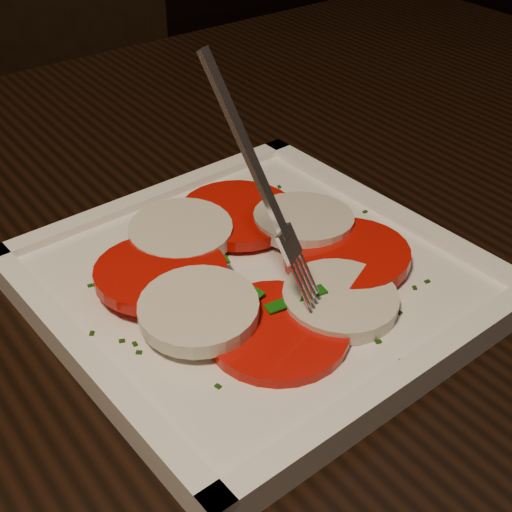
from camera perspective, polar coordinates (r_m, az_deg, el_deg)
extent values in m
cube|color=black|center=(0.56, -1.68, 0.86)|extent=(1.30, 0.96, 0.04)
cylinder|color=black|center=(1.28, 9.76, 2.31)|extent=(0.06, 0.06, 0.71)
cube|color=black|center=(1.30, -15.64, 6.96)|extent=(0.54, 0.54, 0.04)
cylinder|color=black|center=(1.28, -6.62, -5.93)|extent=(0.04, 0.04, 0.41)
cylinder|color=black|center=(1.56, -7.10, 2.82)|extent=(0.04, 0.04, 0.41)
cube|color=white|center=(0.47, 0.00, -2.21)|extent=(0.31, 0.31, 0.01)
cylinder|color=#C40804|center=(0.42, 1.74, -6.05)|extent=(0.09, 0.09, 0.01)
cylinder|color=beige|center=(0.44, 6.74, -3.49)|extent=(0.07, 0.07, 0.01)
cylinder|color=#C40804|center=(0.48, 7.25, 0.05)|extent=(0.09, 0.09, 0.01)
cylinder|color=beige|center=(0.51, 3.83, 2.83)|extent=(0.07, 0.07, 0.02)
cylinder|color=#C40804|center=(0.51, -1.42, 3.39)|extent=(0.09, 0.09, 0.01)
cylinder|color=beige|center=(0.49, -6.03, 1.92)|extent=(0.07, 0.07, 0.01)
cylinder|color=#C40804|center=(0.46, -7.62, -1.32)|extent=(0.09, 0.09, 0.01)
cylinder|color=beige|center=(0.42, -4.61, -4.29)|extent=(0.07, 0.07, 0.01)
cube|color=#11580F|center=(0.44, -2.98, -2.73)|extent=(0.03, 0.03, 0.01)
cube|color=#11580F|center=(0.45, -7.14, -1.89)|extent=(0.03, 0.02, 0.01)
cube|color=#11580F|center=(0.46, -4.15, -0.67)|extent=(0.03, 0.01, 0.00)
cube|color=#11580F|center=(0.43, 3.21, -3.44)|extent=(0.04, 0.01, 0.00)
cube|color=#11580F|center=(0.51, 1.53, 3.00)|extent=(0.04, 0.04, 0.00)
cube|color=#11580F|center=(0.44, -3.74, -2.67)|extent=(0.03, 0.02, 0.00)
cube|color=#11580F|center=(0.51, 1.62, 3.50)|extent=(0.02, 0.03, 0.00)
cube|color=#11580F|center=(0.43, -0.99, -3.66)|extent=(0.03, 0.02, 0.00)
cube|color=#11580F|center=(0.50, -4.82, 2.15)|extent=(0.03, 0.03, 0.00)
cube|color=#123609|center=(0.42, -9.35, -7.62)|extent=(0.00, 0.00, 0.00)
cube|color=#123609|center=(0.43, 8.17, -5.90)|extent=(0.00, 0.00, 0.00)
cube|color=#123609|center=(0.44, -13.00, -6.05)|extent=(0.00, 0.00, 0.00)
cube|color=#123609|center=(0.51, -9.93, 1.71)|extent=(0.00, 0.00, 0.00)
cube|color=#123609|center=(0.41, 0.98, -8.40)|extent=(0.00, 0.00, 0.00)
cube|color=#123609|center=(0.40, 3.81, -9.18)|extent=(0.00, 0.00, 0.00)
cube|color=#123609|center=(0.49, 11.76, -0.74)|extent=(0.00, 0.00, 0.00)
cube|color=#123609|center=(0.56, 1.88, 5.55)|extent=(0.00, 0.00, 0.00)
cube|color=#123609|center=(0.54, 8.72, 3.53)|extent=(0.00, 0.00, 0.00)
cube|color=#123609|center=(0.54, 2.97, 4.33)|extent=(0.00, 0.00, 0.00)
cube|color=#123609|center=(0.57, 0.66, 5.71)|extent=(0.00, 0.00, 0.00)
cube|color=#123609|center=(0.52, 10.66, 2.08)|extent=(0.00, 0.00, 0.00)
cube|color=#123609|center=(0.42, -5.95, -7.53)|extent=(0.00, 0.00, 0.00)
cube|color=#123609|center=(0.42, 11.59, -8.23)|extent=(0.00, 0.00, 0.00)
cube|color=#123609|center=(0.41, 4.72, -7.68)|extent=(0.00, 0.00, 0.00)
cube|color=#123609|center=(0.47, -13.11, -2.31)|extent=(0.00, 0.00, 0.00)
cube|color=#123609|center=(0.39, -3.06, -10.37)|extent=(0.00, 0.00, 0.00)
cube|color=#123609|center=(0.53, 7.33, 3.31)|extent=(0.00, 0.00, 0.00)
cube|color=#123609|center=(0.55, -4.10, 4.84)|extent=(0.00, 0.00, 0.00)
cube|color=#123609|center=(0.42, 9.76, -6.77)|extent=(0.00, 0.00, 0.00)
cube|color=#123609|center=(0.52, -9.33, 2.08)|extent=(0.00, 0.00, 0.00)
cube|color=#123609|center=(0.53, 4.82, 3.04)|extent=(0.00, 0.00, 0.00)
cube|color=#123609|center=(0.48, 13.54, -1.99)|extent=(0.00, 0.00, 0.00)
cube|color=#123609|center=(0.42, -9.66, -6.95)|extent=(0.00, 0.00, 0.00)
cube|color=#123609|center=(0.45, 11.38, -4.45)|extent=(0.00, 0.00, 0.00)
cube|color=#123609|center=(0.48, -12.64, -1.68)|extent=(0.00, 0.00, 0.00)
cube|color=#123609|center=(0.47, 12.58, -2.50)|extent=(0.00, 0.00, 0.00)
cube|color=#123609|center=(0.43, -10.68, -6.69)|extent=(0.00, 0.00, 0.00)
cube|color=#123609|center=(0.49, 11.11, -0.62)|extent=(0.00, 0.00, 0.00)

